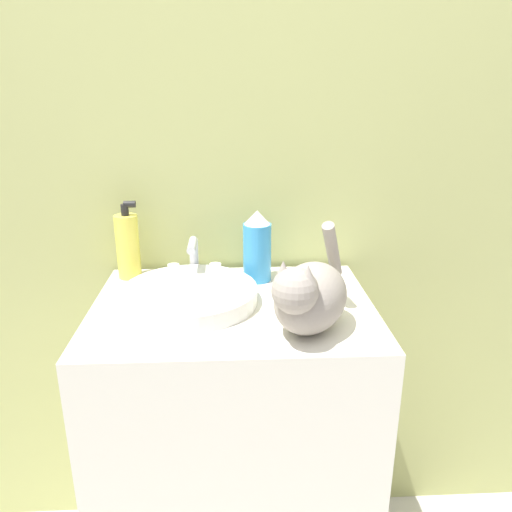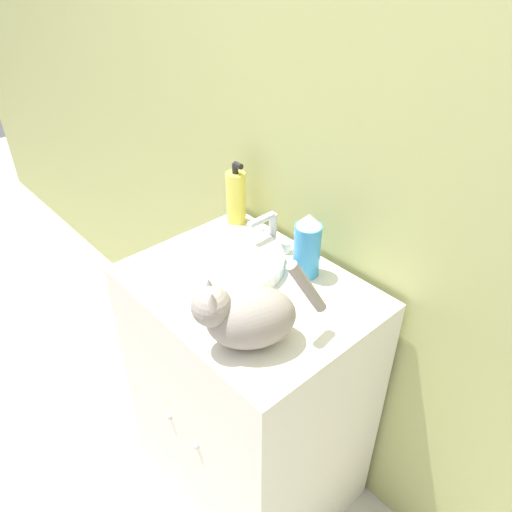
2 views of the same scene
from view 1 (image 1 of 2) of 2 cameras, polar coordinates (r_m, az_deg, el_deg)
wall_back at (r=1.39m, az=-2.93°, el=13.45°), size 6.00×0.05×2.50m
vanity_cabinet at (r=1.44m, az=-2.31°, el=-21.80°), size 0.67×0.52×0.89m
sink_basin at (r=1.21m, az=-7.51°, el=-4.48°), size 0.32×0.32×0.04m
faucet at (r=1.35m, az=-7.05°, el=-0.46°), size 0.15×0.11×0.12m
cat at (r=1.05m, az=6.15°, el=-4.45°), size 0.23×0.30×0.22m
soap_bottle at (r=1.38m, az=-14.37°, el=1.17°), size 0.06×0.06×0.21m
spray_bottle at (r=1.31m, az=0.19°, el=1.05°), size 0.07×0.07×0.19m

